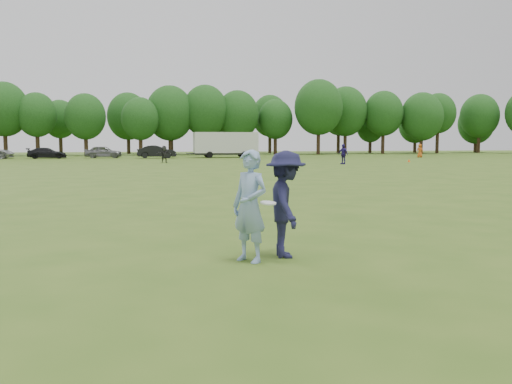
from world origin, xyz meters
TOP-DOWN VIEW (x-y plane):
  - ground at (0.00, 0.00)m, footprint 200.00×200.00m
  - thrower at (-0.26, 0.27)m, footprint 0.80×0.84m
  - defender at (0.45, 0.51)m, footprint 0.84×1.31m
  - player_far_b at (16.07, 37.44)m, footprint 0.89×1.15m
  - player_far_c at (32.98, 54.10)m, footprint 0.95×0.73m
  - player_far_d at (0.42, 44.30)m, footprint 1.58×0.68m
  - car_d at (-12.68, 59.83)m, footprint 4.61×2.14m
  - car_e at (-6.21, 60.80)m, footprint 4.63×2.32m
  - car_f at (0.18, 58.68)m, footprint 4.76×1.74m
  - field_cone at (24.48, 40.97)m, footprint 0.28×0.28m
  - disc_in_play at (0.02, 0.09)m, footprint 0.33×0.33m
  - cargo_trailer at (8.82, 59.16)m, footprint 9.00×2.75m
  - treeline at (2.81, 76.90)m, footprint 130.35×18.39m

SIDE VIEW (x-z plane):
  - ground at x=0.00m, z-range 0.00..0.00m
  - field_cone at x=24.48m, z-range 0.00..0.30m
  - car_d at x=-12.68m, z-range 0.00..1.30m
  - car_e at x=-6.21m, z-range 0.00..1.52m
  - car_f at x=0.18m, z-range 0.00..1.56m
  - player_far_d at x=0.42m, z-range 0.00..1.65m
  - player_far_c at x=32.98m, z-range 0.00..1.74m
  - player_far_b at x=16.07m, z-range 0.00..1.82m
  - defender at x=0.45m, z-range 0.00..1.91m
  - thrower at x=-0.26m, z-range 0.00..1.93m
  - disc_in_play at x=0.02m, z-range 1.00..1.07m
  - cargo_trailer at x=8.82m, z-range 0.18..3.38m
  - treeline at x=2.81m, z-range 0.39..12.13m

